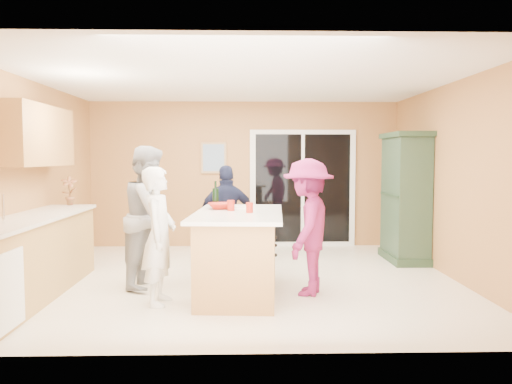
{
  "coord_description": "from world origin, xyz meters",
  "views": [
    {
      "loc": [
        -0.01,
        -6.48,
        1.61
      ],
      "look_at": [
        0.15,
        0.1,
        1.15
      ],
      "focal_mm": 35.0,
      "sensor_mm": 36.0,
      "label": 1
    }
  ],
  "objects_px": {
    "kitchen_island": "(239,256)",
    "woman_grey": "(150,217)",
    "woman_magenta": "(308,227)",
    "woman_white": "(159,236)",
    "woman_navy": "(227,217)",
    "green_hutch": "(405,199)"
  },
  "relations": [
    {
      "from": "kitchen_island",
      "to": "woman_grey",
      "type": "distance_m",
      "value": 1.24
    },
    {
      "from": "kitchen_island",
      "to": "woman_magenta",
      "type": "distance_m",
      "value": 0.88
    },
    {
      "from": "kitchen_island",
      "to": "woman_white",
      "type": "xyz_separation_m",
      "value": [
        -0.86,
        -0.37,
        0.3
      ]
    },
    {
      "from": "woman_white",
      "to": "woman_magenta",
      "type": "height_order",
      "value": "woman_magenta"
    },
    {
      "from": "woman_navy",
      "to": "woman_grey",
      "type": "bearing_deg",
      "value": 36.6
    },
    {
      "from": "kitchen_island",
      "to": "green_hutch",
      "type": "relative_size",
      "value": 0.96
    },
    {
      "from": "woman_white",
      "to": "woman_magenta",
      "type": "xyz_separation_m",
      "value": [
        1.67,
        0.36,
        0.04
      ]
    },
    {
      "from": "woman_grey",
      "to": "woman_navy",
      "type": "relative_size",
      "value": 1.17
    },
    {
      "from": "woman_grey",
      "to": "woman_magenta",
      "type": "distance_m",
      "value": 1.96
    },
    {
      "from": "kitchen_island",
      "to": "woman_white",
      "type": "bearing_deg",
      "value": -153.11
    },
    {
      "from": "green_hutch",
      "to": "woman_navy",
      "type": "distance_m",
      "value": 2.78
    },
    {
      "from": "kitchen_island",
      "to": "woman_magenta",
      "type": "height_order",
      "value": "woman_magenta"
    },
    {
      "from": "kitchen_island",
      "to": "woman_magenta",
      "type": "xyz_separation_m",
      "value": [
        0.81,
        -0.01,
        0.34
      ]
    },
    {
      "from": "woman_white",
      "to": "woman_grey",
      "type": "relative_size",
      "value": 0.86
    },
    {
      "from": "green_hutch",
      "to": "woman_magenta",
      "type": "bearing_deg",
      "value": -133.5
    },
    {
      "from": "woman_white",
      "to": "green_hutch",
      "type": "bearing_deg",
      "value": -52.92
    },
    {
      "from": "green_hutch",
      "to": "kitchen_island",
      "type": "bearing_deg",
      "value": -144.36
    },
    {
      "from": "woman_white",
      "to": "woman_navy",
      "type": "xyz_separation_m",
      "value": [
        0.69,
        1.77,
        -0.01
      ]
    },
    {
      "from": "green_hutch",
      "to": "woman_magenta",
      "type": "xyz_separation_m",
      "value": [
        -1.75,
        -1.85,
        -0.17
      ]
    },
    {
      "from": "kitchen_island",
      "to": "woman_grey",
      "type": "relative_size",
      "value": 1.09
    },
    {
      "from": "woman_white",
      "to": "woman_magenta",
      "type": "relative_size",
      "value": 0.94
    },
    {
      "from": "woman_navy",
      "to": "woman_magenta",
      "type": "height_order",
      "value": "woman_magenta"
    }
  ]
}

